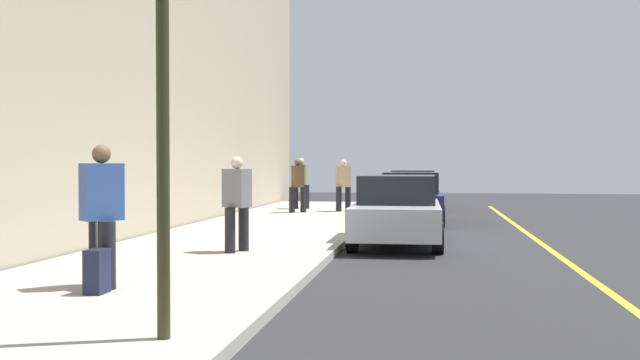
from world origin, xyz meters
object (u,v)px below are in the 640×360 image
Objects in this scene: pedestrian_grey_coat at (237,201)px; traffic_light_pole at (162,24)px; pedestrian_olive_coat at (301,182)px; pedestrian_tan_coat at (343,184)px; parked_car_navy at (410,198)px; rolling_suitcase at (97,271)px; parked_car_silver at (397,210)px; parked_car_maroon at (413,190)px; pedestrian_blue_coat at (102,211)px; pedestrian_brown_coat at (298,184)px.

traffic_light_pole is (6.54, 1.08, 1.95)m from pedestrian_grey_coat.
pedestrian_tan_coat is at bearing 55.25° from pedestrian_olive_coat.
pedestrian_tan_coat is at bearing -139.63° from parked_car_navy.
parked_car_silver is at bearing 155.15° from rolling_suitcase.
parked_car_maroon is 22.08m from traffic_light_pole.
parked_car_navy is 2.71× the size of pedestrian_tan_coat.
parked_car_maroon reaches higher than rolling_suitcase.
parked_car_navy is 5.25× the size of rolling_suitcase.
parked_car_silver is 2.42× the size of pedestrian_olive_coat.
traffic_light_pole is at bearing 1.64° from pedestrian_tan_coat.
pedestrian_grey_coat is 11.74m from pedestrian_tan_coat.
pedestrian_tan_coat is at bearing -178.36° from traffic_light_pole.
parked_car_maroon is at bearing 121.96° from pedestrian_olive_coat.
parked_car_maroon is 2.44× the size of pedestrian_olive_coat.
parked_car_maroon is 2.52× the size of pedestrian_tan_coat.
pedestrian_olive_coat reaches higher than parked_car_maroon.
pedestrian_tan_coat is (-15.69, 1.29, -0.05)m from pedestrian_blue_coat.
parked_car_maroon is at bearing 147.99° from pedestrian_tan_coat.
traffic_light_pole is (9.42, -1.71, 2.28)m from parked_car_silver.
parked_car_navy is at bearing 164.26° from pedestrian_blue_coat.
pedestrian_blue_coat is (6.84, -3.53, 0.38)m from parked_car_silver.
pedestrian_brown_coat is 1.97× the size of rolling_suitcase.
traffic_light_pole is at bearing -4.55° from parked_car_maroon.
pedestrian_blue_coat is at bearing -10.53° from pedestrian_grey_coat.
parked_car_silver is at bearing 24.66° from pedestrian_brown_coat.
pedestrian_tan_coat is (-11.73, 0.56, 0.01)m from pedestrian_grey_coat.
rolling_suitcase is at bearing -24.85° from parked_car_silver.
parked_car_navy is at bearing 40.37° from pedestrian_tan_coat.
pedestrian_olive_coat is 16.86m from pedestrian_blue_coat.
traffic_light_pole is (21.89, -1.74, 2.28)m from parked_car_maroon.
parked_car_silver is 2.46× the size of pedestrian_brown_coat.
parked_car_silver is 4.85× the size of rolling_suitcase.
pedestrian_blue_coat is (3.96, -0.74, 0.06)m from pedestrian_grey_coat.
parked_car_maroon is at bearing 179.85° from parked_car_silver.
parked_car_navy is at bearing 63.36° from pedestrian_brown_coat.
parked_car_silver reaches higher than rolling_suitcase.
rolling_suitcase is at bearing 17.97° from pedestrian_blue_coat.
pedestrian_brown_coat reaches higher than rolling_suitcase.
parked_car_navy is 1.12× the size of traffic_light_pole.
rolling_suitcase is at bearing -14.65° from parked_car_navy.
pedestrian_tan_coat is at bearing 121.34° from pedestrian_brown_coat.
traffic_light_pole reaches higher than pedestrian_brown_coat.
parked_car_silver is 10.76m from pedestrian_olive_coat.
rolling_suitcase is (13.38, -3.50, -0.33)m from parked_car_navy.
pedestrian_blue_coat is at bearing -144.77° from traffic_light_pole.
pedestrian_olive_coat is at bearing -134.28° from parked_car_navy.
parked_car_navy is 15.77m from traffic_light_pole.
parked_car_navy is 1.08× the size of parked_car_silver.
pedestrian_olive_coat is at bearing -173.53° from traffic_light_pole.
parked_car_silver is at bearing -0.15° from parked_car_maroon.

